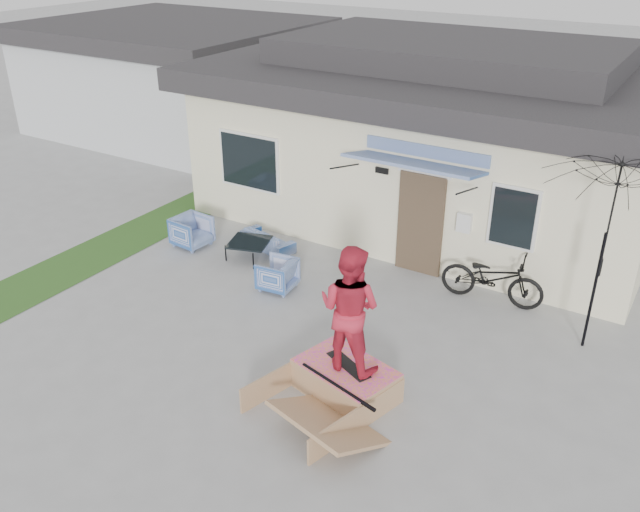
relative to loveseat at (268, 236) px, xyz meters
The scene contains 13 objects.
ground 4.40m from the loveseat, 59.06° to the right, with size 90.00×90.00×0.00m, color gray.
grass_strip 3.44m from the loveseat, 148.96° to the right, with size 1.40×8.00×0.01m, color #274F1D.
house 5.08m from the loveseat, 61.85° to the left, with size 10.80×8.49×4.10m.
neighbor_house 10.44m from the loveseat, 142.91° to the left, with size 8.60×7.60×3.50m.
loveseat is the anchor object (origin of this frame).
armchair_left 1.67m from the loveseat, 151.34° to the right, with size 0.73×0.68×0.75m, color #1E4C9A.
armchair_right 1.87m from the loveseat, 48.63° to the right, with size 0.66×0.62×0.68m, color #1E4C9A.
coffee_table 0.64m from the loveseat, 90.84° to the right, with size 0.81×0.81×0.40m, color black.
bicycle 4.95m from the loveseat, ahead, with size 0.67×1.91×1.22m, color black.
patio_umbrella 6.93m from the loveseat, ahead, with size 2.62×2.49×2.20m.
skate_ramp 5.31m from the loveseat, 41.55° to the right, with size 1.44×1.92×0.48m, color #A67B54, non-canonical shape.
skateboard 5.29m from the loveseat, 41.09° to the right, with size 0.86×0.22×0.05m, color black.
skater 5.43m from the loveseat, 41.09° to the right, with size 0.96×0.74×1.97m, color red.
Camera 1 is at (5.65, -6.88, 6.44)m, focal length 37.46 mm.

